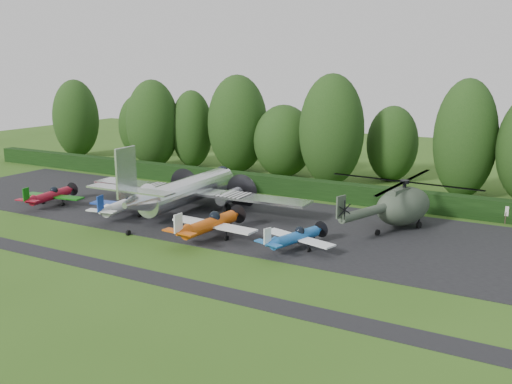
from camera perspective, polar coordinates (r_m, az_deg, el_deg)
The scene contains 19 objects.
ground at distance 46.89m, azimuth -9.79°, elevation -5.17°, with size 160.00×160.00×0.00m, color #305517.
apron at distance 54.67m, azimuth -3.21°, elevation -2.41°, with size 70.00×18.00×0.01m, color black.
taxiway_verge at distance 42.67m, azimuth -14.88°, elevation -7.24°, with size 70.00×2.00×0.00m, color black.
hedgerow at distance 63.94m, azimuth 2.06°, elevation -0.16°, with size 90.00×1.60×2.00m, color black.
transport_plane at distance 56.10m, azimuth -6.92°, elevation 0.20°, with size 24.33×18.66×7.80m.
light_plane_red at distance 61.86m, azimuth -19.85°, elevation -0.34°, with size 6.77×7.12×2.60m.
light_plane_white at distance 55.40m, azimuth -13.00°, elevation -1.21°, with size 7.65×8.04×2.94m.
light_plane_orange at distance 47.41m, azimuth -4.63°, elevation -3.22°, with size 7.95×8.36×3.05m.
light_plane_blue at distance 44.67m, azimuth 3.94°, elevation -4.54°, with size 6.42×6.75×2.47m.
helicopter at distance 51.66m, azimuth 14.51°, elevation -1.04°, with size 13.42×15.72×4.32m.
tree_0 at distance 67.76m, azimuth 7.56°, elevation 6.12°, with size 7.63×7.63×13.20m.
tree_1 at distance 80.65m, azimuth -10.29°, elevation 6.70°, with size 7.25×7.25×12.16m.
tree_2 at distance 75.85m, azimuth -1.86°, elevation 6.80°, with size 7.89×7.89×12.88m.
tree_3 at distance 72.89m, azimuth 2.77°, elevation 5.11°, with size 7.64×7.64×9.22m.
tree_4 at distance 64.95m, azimuth 20.20°, elevation 4.99°, with size 6.64×6.64×12.81m.
tree_5 at distance 90.59m, azimuth -11.56°, elevation 6.49°, with size 6.42×6.42×9.64m.
tree_6 at distance 80.23m, azimuth -6.42°, elevation 6.27°, with size 5.81×5.81×10.71m.
tree_8 at distance 93.16m, azimuth -17.57°, elevation 7.02°, with size 6.96×6.96×11.90m.
tree_9 at distance 72.10m, azimuth 13.47°, elevation 4.71°, with size 6.24×6.24×9.29m.
Camera 1 is at (28.37, -34.50, 14.27)m, focal length 40.00 mm.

